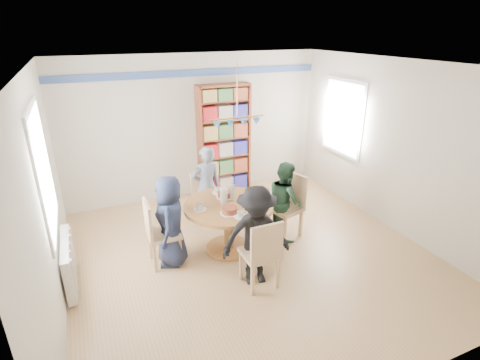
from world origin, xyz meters
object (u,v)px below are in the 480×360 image
dining_table (229,216)px  bookshelf (224,141)px  person_right (285,201)px  chair_right (289,203)px  chair_left (157,230)px  person_near (256,236)px  person_left (170,221)px  person_far (207,187)px  chair_near (262,252)px  chair_far (204,194)px  radiator (69,263)px

dining_table → bookshelf: bookshelf is taller
dining_table → person_right: (0.94, 0.01, 0.07)m
chair_right → bookshelf: bookshelf is taller
bookshelf → chair_left: bearing=-131.4°
person_near → chair_left: bearing=150.2°
dining_table → person_left: (-0.86, 0.01, 0.10)m
chair_left → person_far: bearing=39.7°
chair_right → chair_near: bearing=-133.8°
dining_table → person_near: (0.03, -0.85, 0.12)m
chair_near → person_right: person_right is taller
chair_near → chair_far: bearing=92.3°
radiator → chair_near: (2.23, -1.01, 0.18)m
person_left → person_far: person_far is taller
chair_far → person_left: size_ratio=0.66×
chair_far → chair_left: bearing=-134.8°
dining_table → chair_right: size_ratio=1.27×
chair_left → person_far: person_far is taller
chair_left → person_near: 1.40m
chair_near → bookshelf: size_ratio=0.45×
chair_far → person_near: 1.91m
chair_right → radiator: bearing=-179.6°
radiator → chair_far: bearing=25.8°
person_near → bookshelf: 3.01m
person_far → bookshelf: bearing=-126.2°
chair_right → person_right: bearing=-165.0°
radiator → person_right: (3.13, -0.00, 0.28)m
radiator → dining_table: (2.19, -0.01, 0.21)m
person_far → person_near: (0.07, -1.72, -0.01)m
person_right → person_far: 1.31m
person_left → bookshelf: 2.62m
chair_left → person_near: bearing=-39.8°
radiator → chair_right: size_ratio=0.98×
person_far → person_near: bearing=89.4°
chair_right → person_far: (-1.08, 0.84, 0.13)m
bookshelf → person_near: bearing=-103.6°
radiator → person_far: size_ratio=0.73×
chair_right → chair_far: bearing=136.5°
chair_right → chair_far: size_ratio=1.19×
chair_left → chair_near: bearing=-43.9°
dining_table → chair_near: 1.00m
person_right → person_near: person_near is taller
dining_table → chair_near: chair_near is taller
chair_near → person_left: size_ratio=0.74×
chair_right → chair_left: bearing=179.7°
person_right → bookshelf: bearing=12.8°
person_right → person_near: (-0.91, -0.86, 0.05)m
chair_far → person_far: size_ratio=0.63×
bookshelf → person_right: bearing=-84.2°
chair_right → bookshelf: size_ratio=0.48×
person_far → person_near: size_ratio=1.02×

